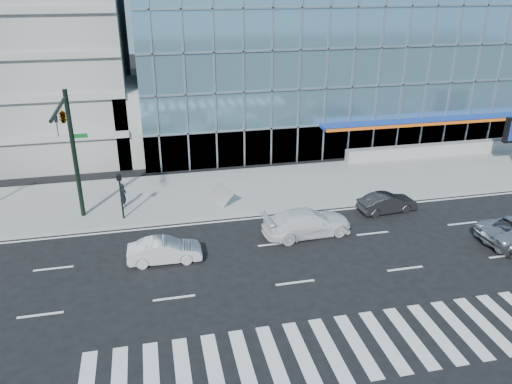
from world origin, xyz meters
TOP-DOWN VIEW (x-y plane):
  - ground at (0.00, 0.00)m, footprint 160.00×160.00m
  - sidewalk at (0.00, 8.00)m, footprint 120.00×8.00m
  - theatre_building at (14.00, 26.00)m, footprint 42.00×26.00m
  - ramp_block at (-6.00, 18.00)m, footprint 6.00×8.00m
  - retaining_wall at (24.00, 11.60)m, footprint 30.00×0.80m
  - traffic_signal at (-11.00, 4.57)m, footprint 1.14×5.74m
  - ped_signal_post at (-8.50, 4.94)m, footprint 0.30×0.33m
  - white_suv at (2.14, 0.76)m, footprint 5.52×2.67m
  - white_sedan at (-6.22, -0.50)m, footprint 3.94×1.47m
  - dark_sedan at (8.14, 2.59)m, footprint 3.94×1.70m
  - pedestrian at (-8.48, 6.66)m, footprint 0.59×0.72m
  - tilted_panel at (-2.31, 5.15)m, footprint 1.83×0.13m

SIDE VIEW (x-z plane):
  - ground at x=0.00m, z-range 0.00..0.00m
  - sidewalk at x=0.00m, z-range 0.00..0.15m
  - dark_sedan at x=8.14m, z-range 0.00..1.26m
  - white_sedan at x=-6.22m, z-range 0.00..1.29m
  - retaining_wall at x=24.00m, z-range 0.15..1.15m
  - white_suv at x=2.14m, z-range 0.00..1.55m
  - pedestrian at x=-8.48m, z-range 0.15..1.85m
  - tilted_panel at x=-2.31m, z-range 0.15..1.97m
  - ped_signal_post at x=-8.50m, z-range 0.64..3.64m
  - ramp_block at x=-6.00m, z-range 0.00..6.00m
  - traffic_signal at x=-11.00m, z-range 2.16..10.16m
  - theatre_building at x=14.00m, z-range 0.00..15.00m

